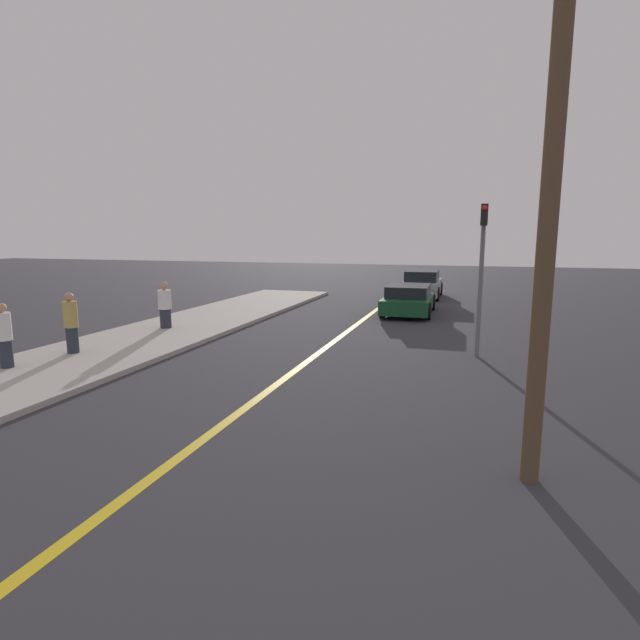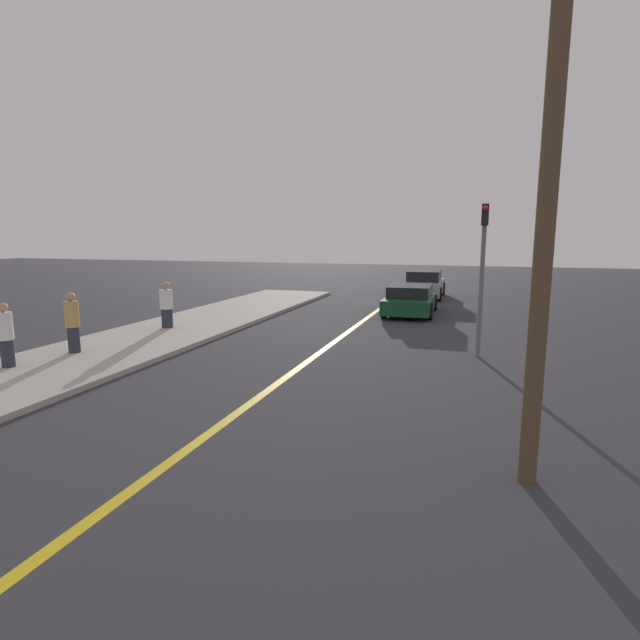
# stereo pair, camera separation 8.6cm
# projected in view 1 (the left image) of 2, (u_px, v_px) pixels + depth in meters

# --- Properties ---
(road_center_line) EXTENTS (0.20, 60.00, 0.01)m
(road_center_line) POSITION_uv_depth(u_px,v_px,m) (333.00, 342.00, 15.43)
(road_center_line) COLOR gold
(road_center_line) RESTS_ON ground_plane
(sidewalk_left) EXTENTS (3.91, 30.21, 0.13)m
(sidewalk_left) POSITION_uv_depth(u_px,v_px,m) (117.00, 348.00, 14.34)
(sidewalk_left) COLOR #ADA89E
(sidewalk_left) RESTS_ON ground_plane
(car_near_right_lane) EXTENTS (2.05, 4.34, 1.23)m
(car_near_right_lane) POSITION_uv_depth(u_px,v_px,m) (409.00, 300.00, 20.90)
(car_near_right_lane) COLOR #144728
(car_near_right_lane) RESTS_ON ground_plane
(car_ahead_center) EXTENTS (1.98, 4.32, 1.44)m
(car_ahead_center) POSITION_uv_depth(u_px,v_px,m) (422.00, 284.00, 26.46)
(car_ahead_center) COLOR #9E9EA3
(car_ahead_center) RESTS_ON ground_plane
(pedestrian_near_curb) EXTENTS (0.35, 0.35, 1.56)m
(pedestrian_near_curb) POSITION_uv_depth(u_px,v_px,m) (4.00, 336.00, 11.84)
(pedestrian_near_curb) COLOR #282D3D
(pedestrian_near_curb) RESTS_ON sidewalk_left
(pedestrian_mid_group) EXTENTS (0.36, 0.36, 1.63)m
(pedestrian_mid_group) POSITION_uv_depth(u_px,v_px,m) (71.00, 323.00, 13.33)
(pedestrian_mid_group) COLOR #282D3D
(pedestrian_mid_group) RESTS_ON sidewalk_left
(pedestrian_far_standing) EXTENTS (0.44, 0.44, 1.59)m
(pedestrian_far_standing) POSITION_uv_depth(u_px,v_px,m) (165.00, 305.00, 16.99)
(pedestrian_far_standing) COLOR #282D3D
(pedestrian_far_standing) RESTS_ON sidewalk_left
(traffic_light) EXTENTS (0.18, 0.40, 4.06)m
(traffic_light) POSITION_uv_depth(u_px,v_px,m) (482.00, 265.00, 13.17)
(traffic_light) COLOR slate
(traffic_light) RESTS_ON ground_plane
(utility_pole) EXTENTS (0.24, 0.24, 6.08)m
(utility_pole) POSITION_uv_depth(u_px,v_px,m) (546.00, 253.00, 6.22)
(utility_pole) COLOR brown
(utility_pole) RESTS_ON ground_plane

